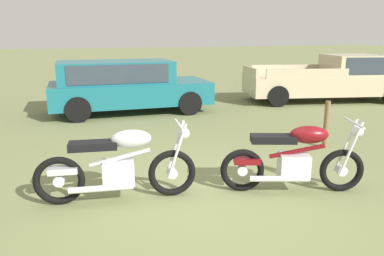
{
  "coord_description": "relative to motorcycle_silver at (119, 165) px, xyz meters",
  "views": [
    {
      "loc": [
        -1.79,
        -4.32,
        2.12
      ],
      "look_at": [
        0.04,
        0.7,
        0.8
      ],
      "focal_mm": 35.31,
      "sensor_mm": 36.0,
      "label": 1
    }
  ],
  "objects": [
    {
      "name": "pickup_truck_beige",
      "position": [
        7.86,
        5.31,
        0.27
      ],
      "size": [
        5.38,
        2.91,
        1.49
      ],
      "rotation": [
        0.0,
        0.0,
        -0.24
      ],
      "color": "#BCAD8C",
      "rests_on": "ground"
    },
    {
      "name": "fence_post_wooden",
      "position": [
        4.14,
        1.05,
        -0.03
      ],
      "size": [
        0.1,
        0.1,
        0.91
      ],
      "primitive_type": "cylinder",
      "color": "brown",
      "rests_on": "ground"
    },
    {
      "name": "motorcycle_silver",
      "position": [
        0.0,
        0.0,
        0.0
      ],
      "size": [
        2.08,
        0.67,
        1.02
      ],
      "rotation": [
        0.0,
        0.0,
        -0.16
      ],
      "color": "black",
      "rests_on": "ground"
    },
    {
      "name": "car_teal",
      "position": [
        1.09,
        5.76,
        0.35
      ],
      "size": [
        4.38,
        2.1,
        1.43
      ],
      "rotation": [
        0.0,
        0.0,
        -0.04
      ],
      "color": "#19606B",
      "rests_on": "ground"
    },
    {
      "name": "ground_plane",
      "position": [
        1.1,
        -0.35,
        -0.48
      ],
      "size": [
        120.0,
        120.0,
        0.0
      ],
      "primitive_type": "plane",
      "color": "olive"
    },
    {
      "name": "motorcycle_maroon",
      "position": [
        2.31,
        -0.54,
        -0.0
      ],
      "size": [
        1.88,
        0.97,
        1.02
      ],
      "rotation": [
        0.0,
        0.0,
        -0.36
      ],
      "color": "black",
      "rests_on": "ground"
    }
  ]
}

